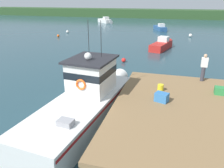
{
  "coord_description": "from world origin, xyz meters",
  "views": [
    {
      "loc": [
        4.21,
        -9.36,
        5.85
      ],
      "look_at": [
        1.2,
        1.5,
        1.4
      ],
      "focal_mm": 35.35,
      "sensor_mm": 36.0,
      "label": 1
    }
  ],
  "objects_px": {
    "moored_boat_far_left": "(105,21)",
    "mooring_buoy_inshore": "(58,36)",
    "bait_bucket": "(160,87)",
    "moored_boat_off_the_point": "(161,28)",
    "crate_single_by_cleat": "(162,97)",
    "crate_stack_near_edge": "(221,91)",
    "deckhand_by_the_boat": "(204,67)",
    "mooring_buoy_channel_marker": "(67,32)",
    "main_fishing_boat": "(87,99)",
    "mooring_buoy_spare_mooring": "(124,60)",
    "mooring_buoy_outer": "(190,35)",
    "moored_boat_far_right": "(162,45)"
  },
  "relations": [
    {
      "from": "moored_boat_far_left",
      "to": "mooring_buoy_inshore",
      "type": "distance_m",
      "value": 21.78
    },
    {
      "from": "bait_bucket",
      "to": "moored_boat_off_the_point",
      "type": "height_order",
      "value": "bait_bucket"
    },
    {
      "from": "crate_single_by_cleat",
      "to": "crate_stack_near_edge",
      "type": "relative_size",
      "value": 1.0
    },
    {
      "from": "deckhand_by_the_boat",
      "to": "moored_boat_off_the_point",
      "type": "relative_size",
      "value": 0.33
    },
    {
      "from": "mooring_buoy_channel_marker",
      "to": "crate_single_by_cleat",
      "type": "bearing_deg",
      "value": -55.57
    },
    {
      "from": "main_fishing_boat",
      "to": "moored_boat_off_the_point",
      "type": "xyz_separation_m",
      "value": [
        1.42,
        33.93,
        -0.57
      ]
    },
    {
      "from": "crate_single_by_cleat",
      "to": "bait_bucket",
      "type": "distance_m",
      "value": 1.34
    },
    {
      "from": "deckhand_by_the_boat",
      "to": "mooring_buoy_inshore",
      "type": "xyz_separation_m",
      "value": [
        -19.37,
        18.13,
        -1.86
      ]
    },
    {
      "from": "mooring_buoy_channel_marker",
      "to": "mooring_buoy_spare_mooring",
      "type": "height_order",
      "value": "mooring_buoy_channel_marker"
    },
    {
      "from": "bait_bucket",
      "to": "deckhand_by_the_boat",
      "type": "height_order",
      "value": "deckhand_by_the_boat"
    },
    {
      "from": "bait_bucket",
      "to": "moored_boat_far_left",
      "type": "distance_m",
      "value": 45.02
    },
    {
      "from": "mooring_buoy_channel_marker",
      "to": "mooring_buoy_spare_mooring",
      "type": "xyz_separation_m",
      "value": [
        13.56,
        -15.52,
        -0.03
      ]
    },
    {
      "from": "mooring_buoy_outer",
      "to": "mooring_buoy_spare_mooring",
      "type": "relative_size",
      "value": 1.26
    },
    {
      "from": "deckhand_by_the_boat",
      "to": "mooring_buoy_inshore",
      "type": "height_order",
      "value": "deckhand_by_the_boat"
    },
    {
      "from": "crate_single_by_cleat",
      "to": "mooring_buoy_channel_marker",
      "type": "height_order",
      "value": "crate_single_by_cleat"
    },
    {
      "from": "moored_boat_off_the_point",
      "to": "mooring_buoy_inshore",
      "type": "relative_size",
      "value": 12.41
    },
    {
      "from": "moored_boat_off_the_point",
      "to": "crate_single_by_cleat",
      "type": "bearing_deg",
      "value": -86.13
    },
    {
      "from": "crate_stack_near_edge",
      "to": "mooring_buoy_channel_marker",
      "type": "relative_size",
      "value": 1.29
    },
    {
      "from": "moored_boat_far_left",
      "to": "mooring_buoy_outer",
      "type": "height_order",
      "value": "moored_boat_far_left"
    },
    {
      "from": "main_fishing_boat",
      "to": "bait_bucket",
      "type": "bearing_deg",
      "value": 25.82
    },
    {
      "from": "crate_single_by_cleat",
      "to": "mooring_buoy_spare_mooring",
      "type": "distance_m",
      "value": 11.18
    },
    {
      "from": "mooring_buoy_channel_marker",
      "to": "mooring_buoy_outer",
      "type": "xyz_separation_m",
      "value": [
        20.51,
        1.35,
        0.03
      ]
    },
    {
      "from": "bait_bucket",
      "to": "moored_boat_far_right",
      "type": "height_order",
      "value": "bait_bucket"
    },
    {
      "from": "crate_stack_near_edge",
      "to": "mooring_buoy_spare_mooring",
      "type": "relative_size",
      "value": 1.45
    },
    {
      "from": "crate_single_by_cleat",
      "to": "mooring_buoy_outer",
      "type": "height_order",
      "value": "crate_single_by_cleat"
    },
    {
      "from": "main_fishing_boat",
      "to": "crate_single_by_cleat",
      "type": "relative_size",
      "value": 16.56
    },
    {
      "from": "bait_bucket",
      "to": "deckhand_by_the_boat",
      "type": "xyz_separation_m",
      "value": [
        2.28,
        2.16,
        0.69
      ]
    },
    {
      "from": "mooring_buoy_outer",
      "to": "main_fishing_boat",
      "type": "bearing_deg",
      "value": -103.25
    },
    {
      "from": "mooring_buoy_spare_mooring",
      "to": "bait_bucket",
      "type": "bearing_deg",
      "value": -65.94
    },
    {
      "from": "main_fishing_boat",
      "to": "mooring_buoy_inshore",
      "type": "relative_size",
      "value": 24.64
    },
    {
      "from": "bait_bucket",
      "to": "mooring_buoy_spare_mooring",
      "type": "relative_size",
      "value": 0.82
    },
    {
      "from": "mooring_buoy_inshore",
      "to": "mooring_buoy_spare_mooring",
      "type": "bearing_deg",
      "value": -40.87
    },
    {
      "from": "crate_single_by_cleat",
      "to": "mooring_buoy_spare_mooring",
      "type": "bearing_deg",
      "value": 111.92
    },
    {
      "from": "crate_single_by_cleat",
      "to": "moored_boat_far_right",
      "type": "distance_m",
      "value": 17.48
    },
    {
      "from": "crate_single_by_cleat",
      "to": "mooring_buoy_spare_mooring",
      "type": "height_order",
      "value": "crate_single_by_cleat"
    },
    {
      "from": "crate_single_by_cleat",
      "to": "moored_boat_off_the_point",
      "type": "distance_m",
      "value": 33.64
    },
    {
      "from": "mooring_buoy_outer",
      "to": "mooring_buoy_inshore",
      "type": "bearing_deg",
      "value": -164.51
    },
    {
      "from": "mooring_buoy_outer",
      "to": "moored_boat_off_the_point",
      "type": "bearing_deg",
      "value": 128.51
    },
    {
      "from": "bait_bucket",
      "to": "mooring_buoy_outer",
      "type": "bearing_deg",
      "value": 83.5
    },
    {
      "from": "moored_boat_off_the_point",
      "to": "crate_stack_near_edge",
      "type": "bearing_deg",
      "value": -80.85
    },
    {
      "from": "deckhand_by_the_boat",
      "to": "moored_boat_far_left",
      "type": "distance_m",
      "value": 43.93
    },
    {
      "from": "deckhand_by_the_boat",
      "to": "main_fishing_boat",
      "type": "bearing_deg",
      "value": -146.38
    },
    {
      "from": "main_fishing_boat",
      "to": "moored_boat_far_right",
      "type": "xyz_separation_m",
      "value": [
        2.71,
        17.81,
        -0.52
      ]
    },
    {
      "from": "bait_bucket",
      "to": "mooring_buoy_channel_marker",
      "type": "height_order",
      "value": "bait_bucket"
    },
    {
      "from": "deckhand_by_the_boat",
      "to": "moored_boat_far_right",
      "type": "distance_m",
      "value": 14.36
    },
    {
      "from": "crate_single_by_cleat",
      "to": "moored_boat_off_the_point",
      "type": "xyz_separation_m",
      "value": [
        -2.27,
        33.55,
        -0.98
      ]
    },
    {
      "from": "moored_boat_off_the_point",
      "to": "mooring_buoy_spare_mooring",
      "type": "height_order",
      "value": "moored_boat_off_the_point"
    },
    {
      "from": "moored_boat_far_left",
      "to": "mooring_buoy_outer",
      "type": "bearing_deg",
      "value": -40.45
    },
    {
      "from": "moored_boat_far_left",
      "to": "moored_boat_far_right",
      "type": "height_order",
      "value": "moored_boat_far_left"
    },
    {
      "from": "moored_boat_far_left",
      "to": "mooring_buoy_inshore",
      "type": "relative_size",
      "value": 12.11
    }
  ]
}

